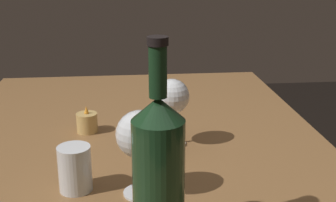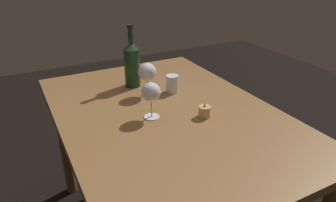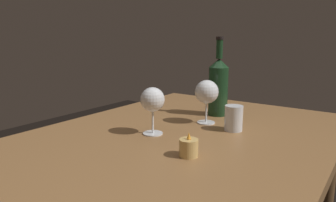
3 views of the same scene
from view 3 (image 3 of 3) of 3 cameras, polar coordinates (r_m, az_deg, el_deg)
name	(u,v)px [view 3 (image 3 of 3)]	position (r m, az deg, el deg)	size (l,w,h in m)	color
dining_table	(175,163)	(1.04, 1.37, -11.35)	(1.30, 0.90, 0.74)	olive
wine_glass_left	(208,93)	(1.14, 7.33, 1.48)	(0.09, 0.09, 0.16)	white
wine_glass_right	(153,101)	(1.01, -2.86, 0.05)	(0.08, 0.08, 0.16)	white
wine_bottle	(218,86)	(1.27, 9.20, 2.81)	(0.08, 0.08, 0.32)	#19381E
water_tumbler	(234,119)	(1.09, 11.93, -3.29)	(0.06, 0.06, 0.09)	white
votive_candle	(189,148)	(0.85, 3.81, -8.63)	(0.05, 0.05, 0.07)	#DBB266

